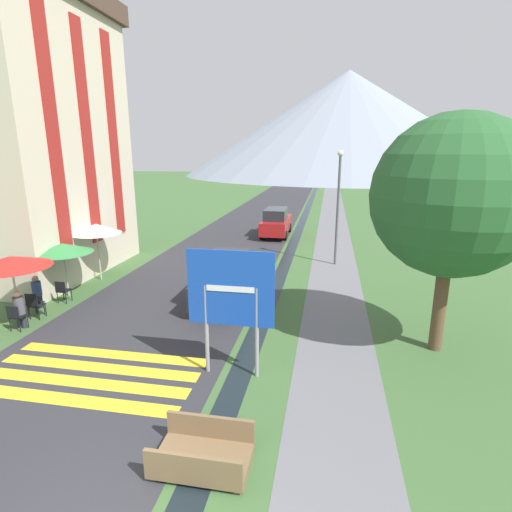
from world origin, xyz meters
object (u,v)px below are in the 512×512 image
(parked_car_far, at_px, (276,222))
(tree_by_path, at_px, (453,197))
(person_seated_far, at_px, (19,307))
(hotel_building, at_px, (33,125))
(cafe_umbrella_middle_green, at_px, (63,248))
(cafe_chair_middle, at_px, (62,290))
(cafe_chair_nearest, at_px, (16,315))
(cafe_umbrella_front_red, at_px, (11,262))
(cafe_chair_near_left, at_px, (35,304))
(footbridge, at_px, (202,455))
(parked_car_near, at_px, (226,278))
(streetlamp, at_px, (338,199))
(person_seated_near, at_px, (37,290))
(cafe_umbrella_rear_white, at_px, (96,229))
(road_sign, at_px, (231,297))
(cafe_chair_near_right, at_px, (33,302))

(parked_car_far, height_order, tree_by_path, tree_by_path)
(person_seated_far, distance_m, tree_by_path, 13.16)
(hotel_building, height_order, cafe_umbrella_middle_green, hotel_building)
(cafe_chair_middle, xyz_separation_m, person_seated_far, (0.07, -2.17, 0.18))
(hotel_building, distance_m, parked_car_far, 14.64)
(cafe_chair_nearest, xyz_separation_m, cafe_umbrella_front_red, (-0.20, 0.36, 1.62))
(cafe_chair_near_left, xyz_separation_m, cafe_umbrella_front_red, (-0.13, -0.58, 1.62))
(footbridge, xyz_separation_m, parked_car_near, (-1.60, 7.94, 0.68))
(parked_car_near, height_order, streetlamp, streetlamp)
(hotel_building, height_order, person_seated_near, hotel_building)
(hotel_building, distance_m, person_seated_near, 7.58)
(cafe_chair_near_left, height_order, person_seated_far, person_seated_far)
(parked_car_far, distance_m, cafe_umbrella_middle_green, 14.29)
(cafe_chair_near_left, relative_size, cafe_umbrella_front_red, 0.36)
(streetlamp, distance_m, tree_by_path, 8.89)
(parked_car_near, xyz_separation_m, cafe_chair_middle, (-5.91, -1.26, -0.40))
(person_seated_far, bearing_deg, parked_car_far, 68.64)
(cafe_umbrella_front_red, bearing_deg, cafe_chair_nearest, -60.55)
(hotel_building, height_order, person_seated_far, hotel_building)
(footbridge, distance_m, cafe_umbrella_front_red, 9.12)
(cafe_umbrella_rear_white, distance_m, person_seated_near, 3.74)
(hotel_building, xyz_separation_m, footbridge, (10.59, -10.22, -6.29))
(cafe_chair_near_left, xyz_separation_m, tree_by_path, (12.66, 0.17, 3.81))
(road_sign, height_order, cafe_umbrella_front_red, road_sign)
(cafe_chair_near_left, height_order, cafe_chair_near_right, same)
(parked_car_near, bearing_deg, streetlamp, 55.32)
(cafe_umbrella_middle_green, bearing_deg, cafe_chair_middle, -68.52)
(parked_car_far, bearing_deg, tree_by_path, -66.08)
(cafe_chair_near_right, bearing_deg, parked_car_near, 30.80)
(road_sign, distance_m, person_seated_far, 7.51)
(cafe_chair_middle, distance_m, person_seated_far, 2.18)
(cafe_umbrella_rear_white, bearing_deg, parked_car_far, 59.32)
(footbridge, relative_size, tree_by_path, 0.26)
(parked_car_near, xyz_separation_m, cafe_umbrella_front_red, (-6.02, -3.30, 1.23))
(cafe_umbrella_middle_green, distance_m, streetlamp, 12.14)
(parked_car_far, distance_m, person_seated_near, 15.53)
(cafe_chair_near_left, relative_size, cafe_umbrella_rear_white, 0.34)
(parked_car_near, distance_m, person_seated_far, 6.78)
(parked_car_near, bearing_deg, cafe_chair_near_left, -155.17)
(person_seated_far, xyz_separation_m, person_seated_near, (-0.65, 1.60, -0.03))
(cafe_chair_near_right, bearing_deg, person_seated_near, 128.18)
(hotel_building, height_order, cafe_umbrella_front_red, hotel_building)
(cafe_umbrella_front_red, height_order, person_seated_near, cafe_umbrella_front_red)
(cafe_chair_middle, xyz_separation_m, tree_by_path, (12.68, -1.29, 3.81))
(cafe_chair_near_right, bearing_deg, tree_by_path, 7.82)
(hotel_building, bearing_deg, person_seated_far, -61.13)
(cafe_chair_nearest, distance_m, person_seated_far, 0.29)
(cafe_chair_near_right, xyz_separation_m, cafe_chair_nearest, (0.24, -1.08, 0.00))
(parked_car_far, xyz_separation_m, cafe_umbrella_front_red, (-6.27, -15.45, 1.23))
(cafe_chair_near_left, xyz_separation_m, person_seated_far, (0.04, -0.71, 0.18))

